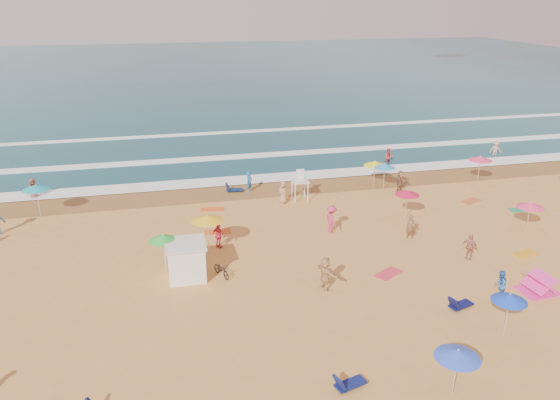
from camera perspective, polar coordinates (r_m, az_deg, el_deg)
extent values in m
plane|color=gold|center=(32.82, 0.08, -6.28)|extent=(220.00, 220.00, 0.00)
cube|color=#0C4756|center=(113.63, -9.84, 12.98)|extent=(220.00, 140.00, 0.18)
plane|color=olive|center=(44.09, -3.61, 0.97)|extent=(220.00, 220.00, 0.00)
cube|color=white|center=(46.39, -4.14, 2.10)|extent=(200.00, 2.20, 0.05)
cube|color=white|center=(53.00, -5.35, 4.47)|extent=(200.00, 1.60, 0.05)
cube|color=white|center=(62.60, -6.64, 6.97)|extent=(200.00, 1.20, 0.05)
cube|color=white|center=(30.93, -9.76, -6.32)|extent=(2.00, 2.00, 2.00)
cube|color=silver|center=(30.46, -9.88, -4.55)|extent=(2.20, 2.20, 0.12)
imported|color=black|center=(31.06, -6.14, -7.24)|extent=(1.10, 1.61, 0.80)
cone|color=#2D90CD|center=(44.04, 10.90, 3.54)|extent=(1.66, 1.66, 0.35)
cone|color=yellow|center=(33.13, -7.59, -1.88)|extent=(1.98, 1.98, 0.35)
cone|color=blue|center=(22.86, 18.08, -15.03)|extent=(1.80, 1.80, 0.35)
cone|color=#FF3865|center=(47.85, 20.21, 4.12)|extent=(1.91, 1.91, 0.35)
cone|color=green|center=(31.07, -12.10, -3.86)|extent=(1.62, 1.62, 0.35)
cone|color=red|center=(38.59, 13.14, 0.78)|extent=(1.70, 1.70, 0.35)
cone|color=#FFF41A|center=(45.35, 9.89, 3.80)|extent=(1.86, 1.86, 0.35)
cone|color=#15A8B2|center=(41.63, -24.15, 1.23)|extent=(1.85, 1.85, 0.35)
cone|color=blue|center=(27.01, 22.87, -9.39)|extent=(1.60, 1.60, 0.35)
cone|color=#F63670|center=(39.40, 24.71, -0.46)|extent=(1.77, 1.77, 0.35)
cube|color=#0D1045|center=(29.57, 18.38, -10.36)|extent=(1.41, 0.92, 0.34)
cube|color=#101953|center=(23.43, 7.38, -18.52)|extent=(1.40, 0.90, 0.34)
cube|color=#0F214F|center=(43.91, -4.75, 1.09)|extent=(1.36, 0.72, 0.34)
cube|color=#1A3AA3|center=(35.12, -9.71, -4.67)|extent=(1.73, 0.92, 0.03)
cube|color=#DF5218|center=(36.74, -6.52, -3.30)|extent=(1.71, 0.87, 0.03)
cube|color=#D23144|center=(31.90, 11.25, -7.54)|extent=(1.90, 1.59, 0.03)
cube|color=#E9581D|center=(40.53, -7.09, -0.97)|extent=(1.80, 1.09, 0.03)
cube|color=#238E57|center=(43.86, 23.85, -0.94)|extent=(1.78, 1.04, 0.03)
cube|color=orange|center=(36.70, 24.25, -5.17)|extent=(1.88, 1.32, 0.03)
cube|color=#BD5E2C|center=(44.28, 19.30, -0.11)|extent=(1.90, 1.47, 0.03)
imported|color=brown|center=(46.28, -24.37, 0.96)|extent=(1.06, 0.88, 1.87)
imported|color=#E03850|center=(34.20, -6.43, -3.70)|extent=(0.93, 1.01, 1.66)
imported|color=brown|center=(36.19, 13.48, -2.79)|extent=(0.69, 0.59, 1.62)
imported|color=red|center=(52.01, 11.28, 4.39)|extent=(0.91, 0.76, 1.68)
imported|color=tan|center=(57.23, 21.60, 4.89)|extent=(1.28, 0.89, 1.82)
imported|color=blue|center=(30.79, 22.01, -8.21)|extent=(0.98, 0.97, 1.59)
imported|color=tan|center=(29.46, 4.77, -7.66)|extent=(1.07, 1.83, 1.88)
imported|color=#B17E51|center=(41.14, 0.29, 0.81)|extent=(0.80, 0.98, 1.73)
imported|color=#946044|center=(44.67, 12.46, 1.94)|extent=(1.66, 1.11, 1.72)
imported|color=#266CB2|center=(43.56, -3.25, 1.88)|extent=(0.71, 0.71, 1.66)
imported|color=#C1305D|center=(36.23, 5.40, -2.01)|extent=(0.88, 1.31, 1.89)
imported|color=tan|center=(34.49, 19.19, -4.64)|extent=(0.93, 0.96, 1.60)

